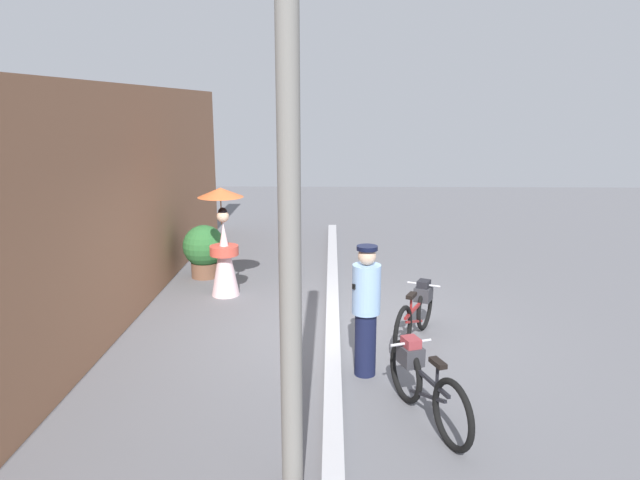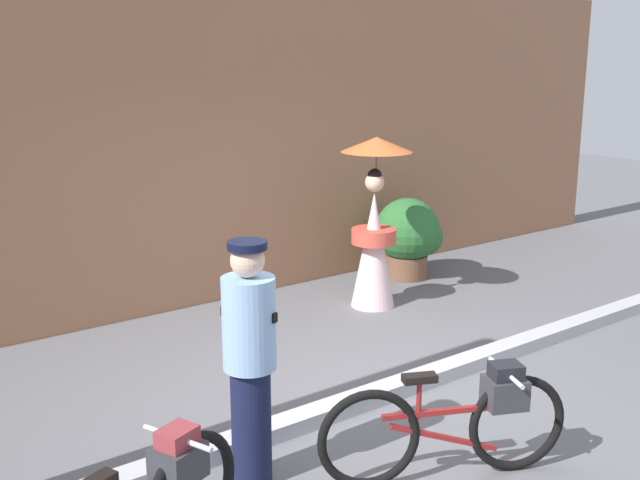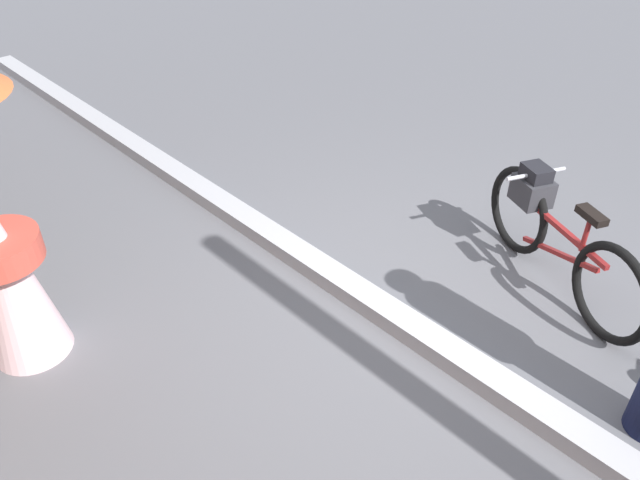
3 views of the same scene
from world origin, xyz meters
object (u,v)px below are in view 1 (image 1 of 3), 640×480
(person_with_parasol, at_px, (224,243))
(potted_plant_by_door, at_px, (205,249))
(person_officer, at_px, (366,308))
(bicycle_near_officer, at_px, (416,312))
(utility_pole, at_px, (289,215))
(bicycle_far_side, at_px, (424,383))

(person_with_parasol, relative_size, potted_plant_by_door, 1.86)
(person_officer, relative_size, potted_plant_by_door, 1.61)
(person_officer, bearing_deg, bicycle_near_officer, -35.17)
(person_with_parasol, bearing_deg, utility_pole, -163.76)
(bicycle_far_side, xyz_separation_m, utility_pole, (-1.16, 1.29, 1.99))
(bicycle_near_officer, bearing_deg, person_officer, 144.83)
(person_officer, height_order, person_with_parasol, person_with_parasol)
(person_officer, bearing_deg, bicycle_far_side, -151.86)
(bicycle_far_side, distance_m, potted_plant_by_door, 6.11)
(person_with_parasol, bearing_deg, potted_plant_by_door, 27.54)
(bicycle_far_side, xyz_separation_m, person_officer, (1.03, 0.55, 0.45))
(bicycle_near_officer, xyz_separation_m, potted_plant_by_door, (2.97, 3.58, 0.13))
(bicycle_near_officer, height_order, potted_plant_by_door, potted_plant_by_door)
(bicycle_near_officer, xyz_separation_m, bicycle_far_side, (-2.13, 0.22, 0.00))
(person_with_parasol, height_order, utility_pole, utility_pole)
(bicycle_far_side, distance_m, person_officer, 1.25)
(bicycle_near_officer, relative_size, person_with_parasol, 0.84)
(bicycle_far_side, height_order, potted_plant_by_door, potted_plant_by_door)
(potted_plant_by_door, bearing_deg, utility_pole, -161.70)
(person_officer, bearing_deg, person_with_parasol, 36.96)
(bicycle_near_officer, height_order, utility_pole, utility_pole)
(person_with_parasol, distance_m, potted_plant_by_door, 1.27)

